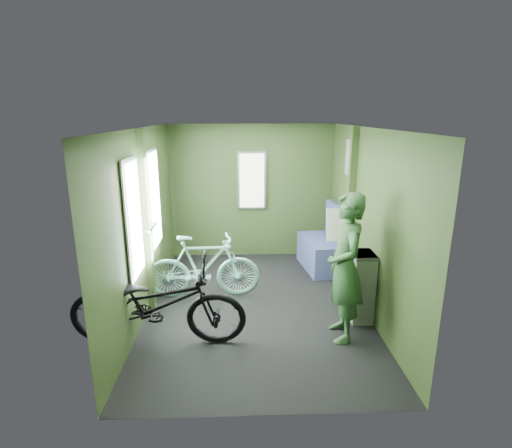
{
  "coord_description": "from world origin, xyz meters",
  "views": [
    {
      "loc": [
        -0.19,
        -4.81,
        2.47
      ],
      "look_at": [
        0.0,
        0.1,
        1.1
      ],
      "focal_mm": 28.0,
      "sensor_mm": 36.0,
      "label": 1
    }
  ],
  "objects_px": {
    "bicycle_black": "(160,345)",
    "bench_seat": "(323,250)",
    "waste_box": "(361,287)",
    "passenger": "(345,268)",
    "bicycle_mint": "(205,298)"
  },
  "relations": [
    {
      "from": "bicycle_black",
      "to": "bench_seat",
      "type": "distance_m",
      "value": 3.15
    },
    {
      "from": "bicycle_black",
      "to": "waste_box",
      "type": "xyz_separation_m",
      "value": [
        2.36,
        0.5,
        0.43
      ]
    },
    {
      "from": "bicycle_black",
      "to": "passenger",
      "type": "height_order",
      "value": "passenger"
    },
    {
      "from": "bench_seat",
      "to": "bicycle_black",
      "type": "bearing_deg",
      "value": -143.6
    },
    {
      "from": "bicycle_mint",
      "to": "waste_box",
      "type": "height_order",
      "value": "waste_box"
    },
    {
      "from": "passenger",
      "to": "bicycle_mint",
      "type": "bearing_deg",
      "value": -122.61
    },
    {
      "from": "waste_box",
      "to": "bicycle_mint",
      "type": "bearing_deg",
      "value": 161.62
    },
    {
      "from": "bench_seat",
      "to": "passenger",
      "type": "bearing_deg",
      "value": -103.53
    },
    {
      "from": "waste_box",
      "to": "passenger",
      "type": "bearing_deg",
      "value": -129.35
    },
    {
      "from": "bicycle_black",
      "to": "waste_box",
      "type": "bearing_deg",
      "value": -76.03
    },
    {
      "from": "bicycle_mint",
      "to": "passenger",
      "type": "relative_size",
      "value": 0.92
    },
    {
      "from": "waste_box",
      "to": "bicycle_black",
      "type": "bearing_deg",
      "value": -168.06
    },
    {
      "from": "bicycle_black",
      "to": "bench_seat",
      "type": "relative_size",
      "value": 1.79
    },
    {
      "from": "bicycle_black",
      "to": "bench_seat",
      "type": "xyz_separation_m",
      "value": [
        2.25,
        2.19,
        0.31
      ]
    },
    {
      "from": "bicycle_black",
      "to": "passenger",
      "type": "xyz_separation_m",
      "value": [
        2.04,
        0.11,
        0.84
      ]
    }
  ]
}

